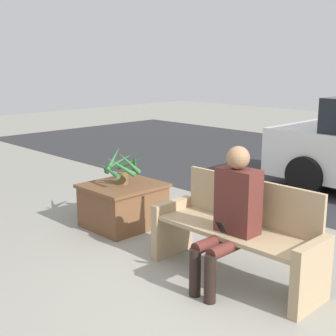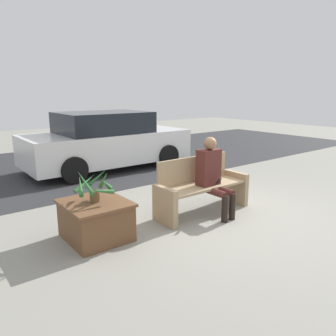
{
  "view_description": "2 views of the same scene",
  "coord_description": "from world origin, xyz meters",
  "px_view_note": "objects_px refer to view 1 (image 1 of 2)",
  "views": [
    {
      "loc": [
        2.24,
        -2.95,
        1.99
      ],
      "look_at": [
        -1.37,
        0.58,
        0.85
      ],
      "focal_mm": 50.0,
      "sensor_mm": 36.0,
      "label": 1
    },
    {
      "loc": [
        -3.92,
        -3.4,
        1.99
      ],
      "look_at": [
        -0.84,
        0.56,
        0.82
      ],
      "focal_mm": 35.0,
      "sensor_mm": 36.0,
      "label": 2
    }
  ],
  "objects_px": {
    "person_seated": "(231,211)",
    "planter_box": "(123,203)",
    "bench": "(237,233)",
    "potted_plant": "(122,167)"
  },
  "relations": [
    {
      "from": "person_seated",
      "to": "planter_box",
      "type": "distance_m",
      "value": 1.99
    },
    {
      "from": "bench",
      "to": "person_seated",
      "type": "xyz_separation_m",
      "value": [
        0.07,
        -0.19,
        0.27
      ]
    },
    {
      "from": "bench",
      "to": "person_seated",
      "type": "height_order",
      "value": "person_seated"
    },
    {
      "from": "bench",
      "to": "planter_box",
      "type": "height_order",
      "value": "bench"
    },
    {
      "from": "planter_box",
      "to": "potted_plant",
      "type": "distance_m",
      "value": 0.47
    },
    {
      "from": "bench",
      "to": "potted_plant",
      "type": "bearing_deg",
      "value": 176.16
    },
    {
      "from": "planter_box",
      "to": "person_seated",
      "type": "bearing_deg",
      "value": -9.34
    },
    {
      "from": "planter_box",
      "to": "bench",
      "type": "bearing_deg",
      "value": -3.9
    },
    {
      "from": "bench",
      "to": "planter_box",
      "type": "distance_m",
      "value": 1.86
    },
    {
      "from": "bench",
      "to": "person_seated",
      "type": "bearing_deg",
      "value": -70.16
    }
  ]
}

